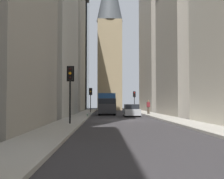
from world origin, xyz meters
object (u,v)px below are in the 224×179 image
at_px(traffic_light_foreground, 70,81).
at_px(traffic_light_midblock, 91,94).
at_px(sedan_silver, 131,111).
at_px(delivery_truck, 107,104).
at_px(traffic_light_far_junction, 134,96).
at_px(discarded_bottle, 87,115).
at_px(pedestrian, 148,106).

relative_size(traffic_light_foreground, traffic_light_midblock, 1.08).
xyz_separation_m(sedan_silver, traffic_light_midblock, (12.43, 5.25, 2.23)).
relative_size(delivery_truck, traffic_light_far_junction, 1.77).
bearing_deg(delivery_truck, discarded_bottle, 163.91).
height_order(sedan_silver, pedestrian, pedestrian).
height_order(traffic_light_far_junction, pedestrian, traffic_light_far_junction).
bearing_deg(traffic_light_midblock, pedestrian, -133.10).
xyz_separation_m(traffic_light_foreground, pedestrian, (19.18, -8.27, -2.00)).
height_order(traffic_light_foreground, pedestrian, traffic_light_foreground).
xyz_separation_m(traffic_light_far_junction, discarded_bottle, (-25.81, 7.71, -2.57)).
height_order(traffic_light_foreground, traffic_light_far_junction, traffic_light_foreground).
distance_m(traffic_light_foreground, traffic_light_midblock, 26.61).
distance_m(delivery_truck, traffic_light_far_junction, 19.02).
xyz_separation_m(traffic_light_midblock, discarded_bottle, (-14.36, -0.24, -2.64)).
xyz_separation_m(traffic_light_far_junction, pedestrian, (-18.87, 0.02, -1.69)).
bearing_deg(sedan_silver, traffic_light_midblock, 22.90).
xyz_separation_m(delivery_truck, discarded_bottle, (-7.65, 2.21, -1.21)).
bearing_deg(traffic_light_midblock, delivery_truck, -159.95).
distance_m(traffic_light_midblock, pedestrian, 11.00).
bearing_deg(traffic_light_midblock, traffic_light_far_junction, -34.77).
bearing_deg(traffic_light_midblock, traffic_light_foreground, 179.27).
bearing_deg(discarded_bottle, sedan_silver, -68.88).
relative_size(sedan_silver, traffic_light_midblock, 1.15).
bearing_deg(delivery_truck, pedestrian, -97.40).
bearing_deg(delivery_truck, sedan_silver, -153.91).
height_order(sedan_silver, discarded_bottle, sedan_silver).
distance_m(sedan_silver, traffic_light_midblock, 13.67).
bearing_deg(discarded_bottle, traffic_light_midblock, 0.96).
distance_m(delivery_truck, pedestrian, 5.54).
bearing_deg(discarded_bottle, pedestrian, -47.93).
relative_size(sedan_silver, discarded_bottle, 15.93).
bearing_deg(traffic_light_midblock, sedan_silver, -157.10).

